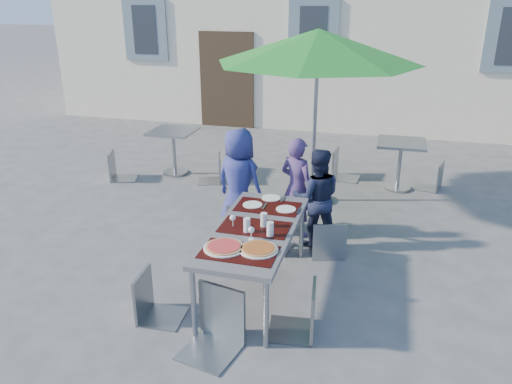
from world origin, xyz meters
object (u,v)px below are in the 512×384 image
(chair_4, at_px, (303,281))
(pizza_near_left, at_px, (224,247))
(pizza_near_right, at_px, (258,249))
(chair_3, at_px, (150,270))
(cafe_table_1, at_px, (400,156))
(chair_0, at_px, (246,198))
(child_0, at_px, (239,181))
(child_2, at_px, (317,198))
(cafe_table_0, at_px, (174,143))
(bg_chair_l_1, at_px, (342,146))
(chair_2, at_px, (330,217))
(chair_5, at_px, (214,285))
(bg_chair_l_0, at_px, (116,149))
(bg_chair_r_1, at_px, (436,160))
(dining_table, at_px, (255,232))
(chair_1, at_px, (273,213))
(child_1, at_px, (297,187))
(bg_chair_r_0, at_px, (214,152))
(patio_umbrella, at_px, (318,47))

(chair_4, bearing_deg, pizza_near_left, 176.10)
(pizza_near_right, height_order, chair_3, chair_3)
(cafe_table_1, bearing_deg, chair_0, -126.85)
(child_0, xyz_separation_m, cafe_table_1, (2.04, 2.16, -0.14))
(child_2, xyz_separation_m, cafe_table_0, (-2.82, 2.03, -0.07))
(chair_4, xyz_separation_m, bg_chair_l_1, (-0.12, 4.39, 0.02))
(pizza_near_right, distance_m, chair_2, 1.52)
(chair_5, xyz_separation_m, bg_chair_l_0, (-3.09, 3.72, -0.08))
(pizza_near_left, height_order, bg_chair_r_1, bg_chair_r_1)
(dining_table, bearing_deg, chair_2, 55.43)
(child_0, distance_m, bg_chair_r_1, 3.48)
(chair_1, bearing_deg, bg_chair_r_1, 53.55)
(chair_1, bearing_deg, chair_5, -92.26)
(pizza_near_right, height_order, bg_chair_l_0, bg_chair_l_0)
(chair_0, bearing_deg, pizza_near_left, -80.85)
(pizza_near_left, bearing_deg, child_0, 102.89)
(dining_table, relative_size, chair_4, 1.96)
(cafe_table_0, xyz_separation_m, bg_chair_l_0, (-0.82, -0.52, -0.01))
(dining_table, height_order, bg_chair_l_1, bg_chair_l_1)
(chair_5, distance_m, bg_chair_l_1, 4.81)
(pizza_near_left, relative_size, chair_4, 0.41)
(dining_table, xyz_separation_m, cafe_table_1, (1.45, 3.54, -0.13))
(chair_5, xyz_separation_m, bg_chair_l_1, (0.59, 4.78, -0.06))
(pizza_near_right, xyz_separation_m, chair_2, (0.49, 1.42, -0.24))
(pizza_near_left, distance_m, child_1, 2.02)
(pizza_near_right, xyz_separation_m, child_2, (0.28, 1.73, -0.14))
(bg_chair_r_0, bearing_deg, cafe_table_0, 165.86)
(pizza_near_left, relative_size, chair_3, 0.43)
(dining_table, height_order, bg_chair_r_1, bg_chair_r_1)
(chair_4, relative_size, cafe_table_0, 1.19)
(child_1, xyz_separation_m, chair_4, (0.46, -2.04, -0.11))
(chair_5, xyz_separation_m, bg_chair_r_0, (-1.46, 4.04, -0.11))
(pizza_near_left, bearing_deg, child_1, 81.12)
(patio_umbrella, bearing_deg, bg_chair_r_1, 28.45)
(cafe_table_1, bearing_deg, cafe_table_0, -176.15)
(patio_umbrella, bearing_deg, chair_0, -109.84)
(chair_5, height_order, bg_chair_l_1, chair_5)
(chair_1, relative_size, patio_umbrella, 0.31)
(child_2, bearing_deg, chair_4, 81.60)
(pizza_near_right, xyz_separation_m, patio_umbrella, (0.01, 3.15, 1.52))
(pizza_near_right, height_order, chair_0, chair_0)
(chair_1, height_order, bg_chair_l_1, bg_chair_l_1)
(chair_2, bearing_deg, cafe_table_1, 72.95)
(bg_chair_l_1, bearing_deg, chair_0, -108.15)
(chair_1, distance_m, cafe_table_0, 3.33)
(chair_1, height_order, cafe_table_0, chair_1)
(child_1, height_order, patio_umbrella, patio_umbrella)
(chair_5, relative_size, cafe_table_1, 1.33)
(chair_2, relative_size, bg_chair_l_1, 0.93)
(dining_table, distance_m, pizza_near_right, 0.50)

